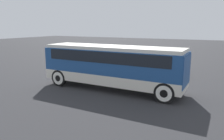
% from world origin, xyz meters
% --- Properties ---
extents(ground_plane, '(120.00, 120.00, 0.00)m').
position_xyz_m(ground_plane, '(0.00, 0.00, 0.00)').
color(ground_plane, '#2D2D30').
extents(tour_bus, '(9.79, 2.54, 2.97)m').
position_xyz_m(tour_bus, '(0.10, 0.00, 1.81)').
color(tour_bus, silver).
rests_on(tour_bus, ground_plane).
extents(parked_car_near, '(4.63, 1.89, 1.45)m').
position_xyz_m(parked_car_near, '(-1.64, 8.92, 0.72)').
color(parked_car_near, silver).
rests_on(parked_car_near, ground_plane).
extents(parked_car_mid, '(4.74, 1.83, 1.44)m').
position_xyz_m(parked_car_mid, '(0.90, 5.61, 0.71)').
color(parked_car_mid, black).
rests_on(parked_car_mid, ground_plane).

